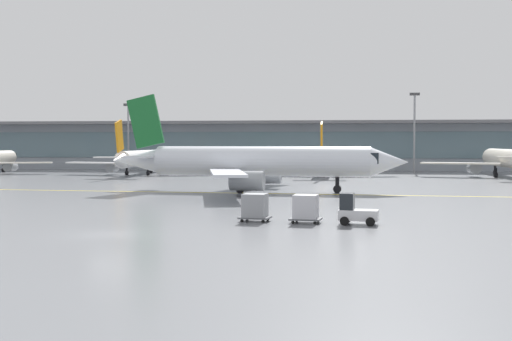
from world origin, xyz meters
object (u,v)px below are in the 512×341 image
taxiing_regional_jet (258,162)px  apron_light_mast_1 (128,133)px  gate_airplane_3 (323,160)px  gate_airplane_2 (139,159)px  gate_airplane_4 (507,159)px  cargo_dolly_lead (306,208)px  apron_light_mast_2 (414,129)px  baggage_tug (355,211)px  cargo_dolly_trailing (255,206)px

taxiing_regional_jet → apron_light_mast_1: size_ratio=2.56×
gate_airplane_3 → taxiing_regional_jet: taxiing_regional_jet is taller
gate_airplane_2 → gate_airplane_3: bearing=-90.1°
gate_airplane_3 → apron_light_mast_1: 41.67m
gate_airplane_4 → gate_airplane_3: bearing=89.1°
gate_airplane_4 → cargo_dolly_lead: (-28.33, -63.49, -1.82)m
taxiing_regional_jet → apron_light_mast_1: 61.31m
gate_airplane_3 → apron_light_mast_2: (16.02, 14.62, 5.31)m
taxiing_regional_jet → cargo_dolly_lead: 28.64m
taxiing_regional_jet → apron_light_mast_2: (22.34, 50.53, 4.61)m
baggage_tug → apron_light_mast_1: 90.88m
apron_light_mast_2 → cargo_dolly_lead: bearing=-101.3°
baggage_tug → apron_light_mast_2: bearing=88.2°
gate_airplane_3 → cargo_dolly_trailing: (-3.19, -63.22, -1.53)m
gate_airplane_4 → cargo_dolly_trailing: (-31.88, -63.05, -1.82)m
gate_airplane_3 → gate_airplane_4: size_ratio=0.90×
gate_airplane_4 → apron_light_mast_2: (-12.68, 14.80, 5.02)m
gate_airplane_3 → gate_airplane_4: bearing=-90.3°
cargo_dolly_trailing → apron_light_mast_1: bearing=120.8°
gate_airplane_3 → gate_airplane_2: bearing=90.8°
taxiing_regional_jet → cargo_dolly_trailing: size_ratio=14.51×
gate_airplane_4 → apron_light_mast_1: (-66.72, 16.59, 4.28)m
gate_airplane_3 → apron_light_mast_1: (-38.03, 16.42, 4.57)m
taxiing_regional_jet → cargo_dolly_lead: (6.69, -27.76, -2.23)m
baggage_tug → gate_airplane_3: bearing=100.4°
cargo_dolly_trailing → apron_light_mast_2: apron_light_mast_2 is taller
gate_airplane_2 → apron_light_mast_2: bearing=-73.0°
gate_airplane_4 → apron_light_mast_1: size_ratio=2.23×
apron_light_mast_1 → cargo_dolly_lead: bearing=-64.4°
cargo_dolly_lead → cargo_dolly_trailing: same height
gate_airplane_2 → cargo_dolly_lead: size_ratio=11.81×
cargo_dolly_trailing → taxiing_regional_jet: bearing=103.7°
gate_airplane_2 → gate_airplane_3: gate_airplane_2 is taller
baggage_tug → apron_light_mast_2: size_ratio=0.19×
gate_airplane_3 → apron_light_mast_2: apron_light_mast_2 is taller
baggage_tug → cargo_dolly_lead: 3.36m
gate_airplane_4 → apron_light_mast_2: 20.12m
gate_airplane_2 → gate_airplane_4: bearing=-90.6°
apron_light_mast_1 → cargo_dolly_trailing: bearing=-66.4°
gate_airplane_3 → cargo_dolly_lead: (0.37, -63.67, -1.53)m
gate_airplane_4 → cargo_dolly_lead: size_ratio=12.64×
gate_airplane_2 → cargo_dolly_trailing: gate_airplane_2 is taller
baggage_tug → apron_light_mast_1: apron_light_mast_1 is taller
baggage_tug → gate_airplane_2: bearing=125.5°
baggage_tug → cargo_dolly_trailing: size_ratio=1.21×
gate_airplane_3 → cargo_dolly_trailing: gate_airplane_3 is taller
gate_airplane_2 → baggage_tug: 72.42m
apron_light_mast_1 → gate_airplane_2: bearing=-66.5°
gate_airplane_2 → cargo_dolly_lead: bearing=-154.6°
baggage_tug → apron_light_mast_2: 79.97m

